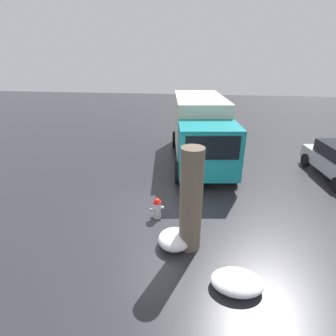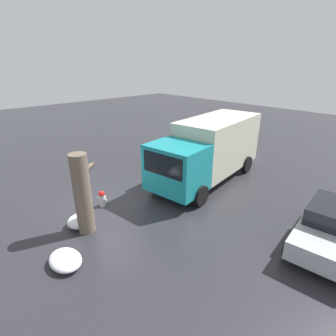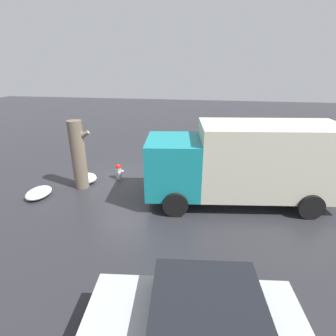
% 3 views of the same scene
% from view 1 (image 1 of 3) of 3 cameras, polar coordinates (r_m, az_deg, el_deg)
% --- Properties ---
extents(ground_plane, '(60.00, 60.00, 0.00)m').
position_cam_1_polar(ground_plane, '(8.85, -2.33, -10.66)').
color(ground_plane, '#28282D').
extents(fire_hydrant, '(0.37, 0.45, 0.71)m').
position_cam_1_polar(fire_hydrant, '(8.66, -2.38, -8.64)').
color(fire_hydrant, '#B7B7BC').
rests_on(fire_hydrant, ground_plane).
extents(tree_trunk, '(0.90, 0.59, 2.93)m').
position_cam_1_polar(tree_trunk, '(6.88, 5.02, -7.01)').
color(tree_trunk, '#6B5B4C').
rests_on(tree_trunk, ground_plane).
extents(delivery_truck, '(7.26, 3.35, 3.06)m').
position_cam_1_polar(delivery_truck, '(13.12, 7.06, 8.64)').
color(delivery_truck, teal).
rests_on(delivery_truck, ground_plane).
extents(snow_pile_by_hydrant, '(0.88, 1.21, 0.35)m').
position_cam_1_polar(snow_pile_by_hydrant, '(6.73, 14.78, -22.84)').
color(snow_pile_by_hydrant, white).
rests_on(snow_pile_by_hydrant, ground_plane).
extents(snow_pile_curbside, '(0.97, 0.91, 0.43)m').
position_cam_1_polar(snow_pile_curbside, '(7.59, 1.42, -15.24)').
color(snow_pile_curbside, white).
rests_on(snow_pile_curbside, ground_plane).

